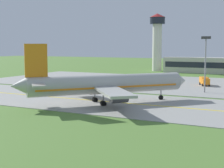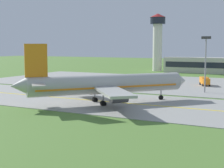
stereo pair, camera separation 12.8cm
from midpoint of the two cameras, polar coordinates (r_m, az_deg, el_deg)
name	(u,v)px [view 1 (the left image)]	position (r m, az deg, el deg)	size (l,w,h in m)	color
ground_plane	(100,101)	(77.19, -1.97, -2.87)	(500.00, 500.00, 0.00)	#517A33
taxiway_strip	(100,101)	(77.19, -1.97, -2.83)	(240.00, 28.00, 0.10)	gray
apron_pad	(192,85)	(112.57, 13.03, -0.08)	(140.00, 52.00, 0.10)	gray
taxiway_centreline	(100,101)	(77.18, -1.97, -2.79)	(220.00, 0.60, 0.01)	yellow
airplane_lead	(106,84)	(73.64, -1.11, -0.07)	(29.70, 32.60, 12.70)	#ADADA8
service_truck_baggage	(161,76)	(122.45, 8.07, 1.23)	(6.15, 2.74, 2.60)	#264CA5
service_truck_pushback	(205,81)	(110.35, 14.91, 0.52)	(4.34, 6.31, 2.60)	orange
terminal_building	(224,66)	(159.29, 17.94, 2.86)	(52.76, 9.14, 8.10)	beige
control_tower	(157,37)	(169.09, 7.41, 7.72)	(7.60, 7.60, 27.41)	silver
apron_light_mast	(205,57)	(93.73, 15.05, 4.28)	(2.40, 0.50, 14.70)	gray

